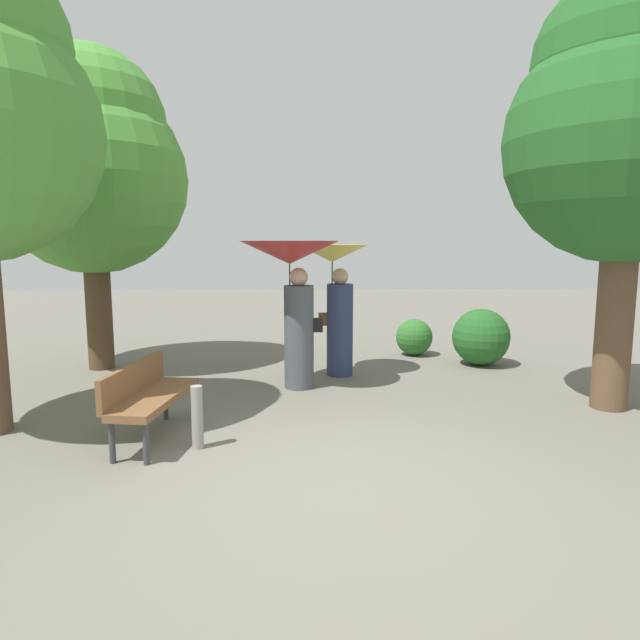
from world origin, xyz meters
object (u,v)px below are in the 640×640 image
object	(u,v)px
tree_near_right	(630,119)
tree_mid_left	(91,162)
park_bench	(148,393)
path_marker_post	(197,417)
person_right	(336,286)
person_left	(293,278)

from	to	relation	value
tree_near_right	tree_mid_left	bearing A→B (deg)	160.71
park_bench	path_marker_post	size ratio (longest dim) A/B	2.35
tree_mid_left	path_marker_post	world-z (taller)	tree_mid_left
person_right	tree_mid_left	size ratio (longest dim) A/B	0.40
park_bench	tree_mid_left	xyz separation A→B (m)	(-1.70, 3.46, 2.87)
tree_near_right	tree_mid_left	world-z (taller)	tree_near_right
person_right	tree_mid_left	bearing A→B (deg)	82.98
person_left	park_bench	size ratio (longest dim) A/B	1.37
park_bench	path_marker_post	world-z (taller)	park_bench
path_marker_post	person_right	bearing A→B (deg)	62.29
person_left	park_bench	world-z (taller)	person_left
tree_mid_left	park_bench	bearing A→B (deg)	-63.83
park_bench	person_right	bearing A→B (deg)	-29.37
person_right	path_marker_post	size ratio (longest dim) A/B	3.14
person_left	tree_near_right	bearing A→B (deg)	-103.92
person_right	tree_near_right	distance (m)	4.45
park_bench	tree_near_right	xyz separation A→B (m)	(5.60, 0.91, 3.07)
park_bench	tree_near_right	bearing A→B (deg)	-72.20
person_right	tree_near_right	xyz separation A→B (m)	(3.39, -1.92, 2.15)
person_right	park_bench	size ratio (longest dim) A/B	1.33
path_marker_post	park_bench	bearing A→B (deg)	152.89
tree_mid_left	path_marker_post	size ratio (longest dim) A/B	7.83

